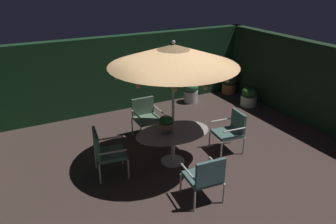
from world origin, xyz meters
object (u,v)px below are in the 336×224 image
Objects in this scene: patio_chair_north at (146,115)px; potted_plant_back_left at (249,96)px; patio_dining_table at (173,137)px; patio_chair_east at (205,176)px; centerpiece_planter at (166,123)px; potted_plant_back_center at (191,91)px; potted_plant_right_far at (229,83)px; patio_umbrella at (173,55)px; patio_chair_northeast at (105,150)px; patio_chair_southeast at (231,129)px.

patio_chair_north reaches higher than potted_plant_back_left.
patio_dining_table is 1.75× the size of patio_chair_east.
centerpiece_planter is 3.79m from potted_plant_back_center.
potted_plant_back_left is at bearing 25.33° from centerpiece_planter.
patio_umbrella is at bearing -141.53° from potted_plant_right_far.
patio_chair_northeast is 4.54m from potted_plant_back_center.
centerpiece_planter is at bearing -142.79° from potted_plant_right_far.
potted_plant_back_center is at bearing 50.69° from centerpiece_planter.
patio_umbrella is 4.35× the size of potted_plant_back_left.
centerpiece_planter is 1.67m from patio_chair_southeast.
patio_chair_east is at bearing -94.85° from patio_umbrella.
patio_chair_southeast reaches higher than potted_plant_back_center.
potted_plant_back_left is (3.65, 1.82, -2.09)m from patio_umbrella.
patio_chair_east is 2.02m from patio_chair_southeast.
potted_plant_back_center is (3.64, 2.70, -0.21)m from patio_chair_northeast.
potted_plant_right_far is 1.12× the size of potted_plant_back_left.
patio_umbrella is at bearing -4.22° from centerpiece_planter.
patio_dining_table is at bearing -4.22° from centerpiece_planter.
potted_plant_back_left is (3.82, 1.81, -0.68)m from centerpiece_planter.
patio_umbrella reaches higher than potted_plant_right_far.
potted_plant_back_center is 0.99× the size of potted_plant_right_far.
centerpiece_planter is 0.45× the size of patio_chair_east.
patio_chair_north reaches higher than patio_chair_east.
patio_chair_southeast is at bearing -48.03° from patio_chair_north.
patio_chair_northeast is at bearing 171.88° from patio_umbrella.
patio_chair_east is at bearing -88.45° from centerpiece_planter.
potted_plant_back_left is at bearing 41.64° from patio_chair_southeast.
patio_umbrella is 1.42m from centerpiece_planter.
potted_plant_back_center is (2.37, 2.89, -0.62)m from centerpiece_planter.
centerpiece_planter reaches higher than potted_plant_back_left.
patio_umbrella is (0.00, 0.00, 1.78)m from patio_dining_table.
patio_chair_northeast is 5.96m from potted_plant_right_far.
patio_chair_northeast is at bearing -139.27° from patio_chair_north.
patio_umbrella is 4.18m from potted_plant_back_center.
potted_plant_back_left is at bearing 40.79° from patio_chair_east.
patio_chair_northeast is at bearing -151.72° from potted_plant_right_far.
patio_chair_north is 1.40× the size of potted_plant_right_far.
patio_chair_north is at bearing -157.40° from potted_plant_right_far.
patio_umbrella is at bearing 25.36° from patio_dining_table.
patio_dining_table is 1.45m from patio_chair_southeast.
potted_plant_back_left is at bearing 26.45° from patio_dining_table.
centerpiece_planter is 5.03m from potted_plant_right_far.
potted_plant_right_far is (3.81, 3.03, -0.23)m from patio_dining_table.
potted_plant_back_left is (-0.16, -1.21, -0.07)m from potted_plant_right_far.
potted_plant_back_left is (5.09, 1.61, -0.27)m from patio_chair_northeast.
patio_umbrella is at bearing -127.23° from potted_plant_back_center.
centerpiece_planter is 0.44× the size of patio_chair_north.
potted_plant_back_center is at bearing 36.54° from patio_chair_northeast.
patio_chair_east is 1.39× the size of potted_plant_back_center.
patio_chair_north reaches higher than potted_plant_right_far.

